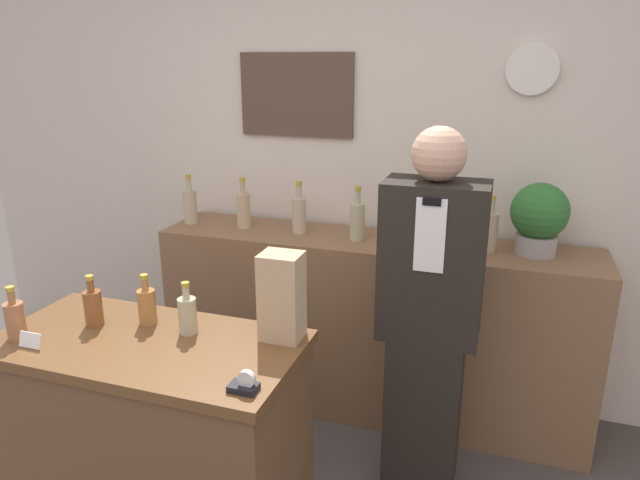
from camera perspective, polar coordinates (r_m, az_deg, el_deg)
back_wall at (r=3.24m, az=3.41°, el=7.87°), size 5.20×0.09×2.70m
back_shelf at (r=3.19m, az=5.02°, el=-8.54°), size 2.31×0.46×1.00m
display_counter at (r=2.44m, az=-16.07°, el=-19.27°), size 1.14×0.57×0.92m
shopkeeper at (r=2.50m, az=10.80°, el=-8.11°), size 0.42×0.26×1.66m
potted_plant at (r=2.92m, az=21.07°, el=2.23°), size 0.27×0.27×0.35m
paper_bag at (r=2.07m, az=-3.84°, el=-5.65°), size 0.15×0.13×0.33m
tape_dispenser at (r=1.83m, az=-7.56°, el=-14.14°), size 0.09×0.06×0.07m
price_card_left at (r=2.30m, az=-27.00°, el=-8.92°), size 0.09×0.02×0.06m
counter_bottle_0 at (r=2.38m, az=-28.19°, el=-6.98°), size 0.07×0.07×0.20m
counter_bottle_1 at (r=2.36m, az=-21.74°, el=-6.20°), size 0.07×0.07×0.20m
counter_bottle_2 at (r=2.31m, az=-16.93°, el=-6.27°), size 0.07×0.07×0.20m
counter_bottle_3 at (r=2.19m, az=-13.11°, el=-7.22°), size 0.07×0.07×0.20m
shelf_bottle_0 at (r=3.36m, az=-12.87°, el=3.43°), size 0.08×0.08×0.28m
shelf_bottle_1 at (r=3.22m, az=-7.66°, el=3.09°), size 0.08×0.08×0.28m
shelf_bottle_2 at (r=3.09m, az=-2.10°, el=2.64°), size 0.08×0.08×0.28m
shelf_bottle_3 at (r=2.97m, az=3.76°, el=2.02°), size 0.08×0.08×0.28m
shelf_bottle_4 at (r=2.95m, az=10.18°, el=1.63°), size 0.08×0.08×0.28m
shelf_bottle_5 at (r=2.90m, az=16.60°, el=0.91°), size 0.08×0.08×0.28m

